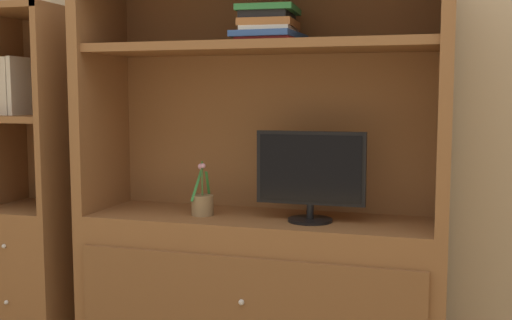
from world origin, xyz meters
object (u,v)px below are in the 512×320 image
Objects in this scene: tv_monitor at (310,174)px; bookshelf_tall at (35,219)px; magazine_stack at (269,26)px; media_console at (260,236)px; upright_book_row at (13,88)px; potted_plant at (202,203)px.

tv_monitor is 0.30× the size of bookshelf_tall.
magazine_stack reaches higher than tv_monitor.
tv_monitor is 1.40m from bookshelf_tall.
tv_monitor is at bearing -12.16° from magazine_stack.
media_console reaches higher than tv_monitor.
media_console reaches higher than upright_book_row.
media_console is 0.29m from potted_plant.
media_console is 1.14m from bookshelf_tall.
bookshelf_tall is (-0.89, 0.05, -0.13)m from potted_plant.
media_console is at bearing 170.47° from magazine_stack.
bookshelf_tall is (-1.18, 0.01, -0.88)m from magazine_stack.
media_console is 1.06× the size of bookshelf_tall.
potted_plant is (-0.25, -0.05, 0.14)m from media_console.
magazine_stack is (0.04, -0.01, 0.89)m from media_console.
upright_book_row reaches higher than potted_plant.
potted_plant is 0.69× the size of magazine_stack.
tv_monitor is at bearing -2.04° from bookshelf_tall.
media_console is 6.83× the size of potted_plant.
tv_monitor is at bearing -11.69° from media_console.
upright_book_row is at bearing -179.95° from magazine_stack.
tv_monitor is 0.50m from potted_plant.
upright_book_row reaches higher than tv_monitor.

